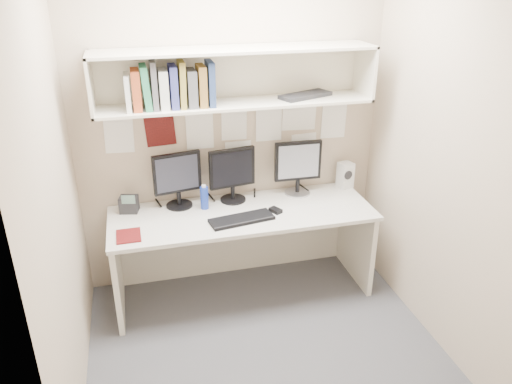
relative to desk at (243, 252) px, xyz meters
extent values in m
cube|color=#45454A|center=(0.00, -0.65, -0.37)|extent=(2.40, 2.00, 0.01)
cube|color=tan|center=(0.00, 0.35, 0.93)|extent=(2.40, 0.02, 2.60)
cube|color=tan|center=(0.00, -1.65, 0.93)|extent=(2.40, 0.02, 2.60)
cube|color=tan|center=(-1.20, -0.65, 0.93)|extent=(0.02, 2.00, 2.60)
cube|color=tan|center=(1.20, -0.65, 0.93)|extent=(0.02, 2.00, 2.60)
cube|color=beige|center=(0.00, -0.01, 0.35)|extent=(2.00, 0.70, 0.03)
cube|color=beige|center=(0.00, 0.32, -0.02)|extent=(1.96, 0.02, 0.70)
cube|color=beige|center=(0.00, 0.16, 1.16)|extent=(2.00, 0.38, 0.02)
cube|color=beige|center=(0.00, 0.16, 1.54)|extent=(2.00, 0.38, 0.02)
cube|color=beige|center=(0.00, 0.34, 1.35)|extent=(2.00, 0.02, 0.40)
cube|color=beige|center=(-0.99, 0.16, 1.35)|extent=(0.02, 0.38, 0.40)
cube|color=beige|center=(0.99, 0.16, 1.35)|extent=(0.02, 0.38, 0.40)
cylinder|color=black|center=(-0.45, 0.21, 0.37)|extent=(0.20, 0.20, 0.01)
cylinder|color=black|center=(-0.45, 0.21, 0.43)|extent=(0.03, 0.03, 0.10)
cube|color=black|center=(-0.45, 0.22, 0.64)|extent=(0.37, 0.10, 0.32)
cube|color=black|center=(-0.45, 0.20, 0.64)|extent=(0.32, 0.06, 0.27)
cylinder|color=black|center=(-0.03, 0.21, 0.37)|extent=(0.20, 0.20, 0.01)
cylinder|color=black|center=(-0.03, 0.21, 0.43)|extent=(0.03, 0.03, 0.10)
cube|color=black|center=(-0.03, 0.22, 0.64)|extent=(0.37, 0.09, 0.31)
cube|color=black|center=(-0.03, 0.20, 0.64)|extent=(0.32, 0.06, 0.27)
cylinder|color=#A5A5AA|center=(0.51, 0.21, 0.37)|extent=(0.21, 0.21, 0.02)
cylinder|color=black|center=(0.51, 0.21, 0.43)|extent=(0.03, 0.03, 0.10)
cube|color=black|center=(0.51, 0.22, 0.65)|extent=(0.38, 0.05, 0.32)
cube|color=#AFAFB4|center=(0.51, 0.20, 0.65)|extent=(0.33, 0.01, 0.28)
cube|color=black|center=(-0.04, -0.15, 0.38)|extent=(0.49, 0.24, 0.02)
cube|color=black|center=(0.24, -0.08, 0.38)|extent=(0.10, 0.11, 0.03)
cube|color=silver|center=(0.94, 0.24, 0.47)|extent=(0.13, 0.13, 0.22)
cylinder|color=black|center=(0.94, 0.18, 0.49)|extent=(0.08, 0.02, 0.08)
cylinder|color=#162F98|center=(-0.27, 0.12, 0.45)|extent=(0.06, 0.06, 0.18)
cylinder|color=white|center=(-0.27, 0.12, 0.55)|extent=(0.03, 0.03, 0.02)
cube|color=#550E0F|center=(-0.85, -0.19, 0.37)|extent=(0.17, 0.20, 0.01)
cube|color=black|center=(-0.83, 0.21, 0.42)|extent=(0.16, 0.14, 0.12)
cube|color=#4C6659|center=(-0.83, 0.15, 0.49)|extent=(0.10, 0.03, 0.07)
cube|color=silver|center=(-0.75, 0.12, 1.30)|extent=(0.03, 0.20, 0.24)
cube|color=#A1401D|center=(-0.70, 0.12, 1.31)|extent=(0.06, 0.20, 0.27)
cube|color=#287952|center=(-0.63, 0.12, 1.32)|extent=(0.05, 0.20, 0.30)
cube|color=#4C4B50|center=(-0.58, 0.12, 1.34)|extent=(0.04, 0.20, 0.32)
cube|color=silver|center=(-0.52, 0.12, 1.30)|extent=(0.06, 0.20, 0.26)
cube|color=navy|center=(-0.45, 0.12, 1.32)|extent=(0.05, 0.20, 0.29)
cube|color=olive|center=(-0.39, 0.12, 1.33)|extent=(0.04, 0.20, 0.32)
cube|color=#464649|center=(-0.32, 0.12, 1.30)|extent=(0.06, 0.20, 0.25)
cube|color=brown|center=(-0.25, 0.12, 1.31)|extent=(0.05, 0.20, 0.28)
cube|color=navy|center=(-0.19, 0.12, 1.33)|extent=(0.04, 0.20, 0.31)
cube|color=black|center=(0.53, 0.17, 1.19)|extent=(0.44, 0.30, 0.03)
camera|label=1|loc=(-0.73, -3.32, 2.07)|focal=35.00mm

